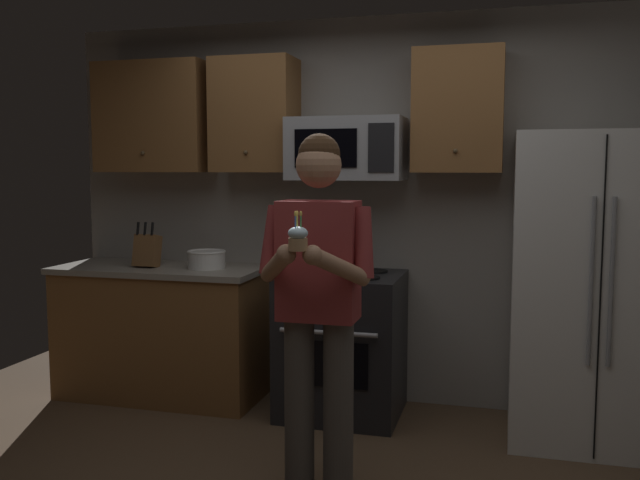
% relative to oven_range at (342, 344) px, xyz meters
% --- Properties ---
extents(wall_back, '(4.40, 0.10, 2.60)m').
position_rel_oven_range_xyz_m(wall_back, '(0.15, 0.39, 0.84)').
color(wall_back, gray).
rests_on(wall_back, ground).
extents(oven_range, '(0.76, 0.70, 0.93)m').
position_rel_oven_range_xyz_m(oven_range, '(0.00, 0.00, 0.00)').
color(oven_range, black).
rests_on(oven_range, ground).
extents(microwave, '(0.74, 0.41, 0.40)m').
position_rel_oven_range_xyz_m(microwave, '(0.00, 0.12, 1.26)').
color(microwave, '#9EA0A5').
extents(refrigerator, '(0.90, 0.75, 1.80)m').
position_rel_oven_range_xyz_m(refrigerator, '(1.50, -0.04, 0.44)').
color(refrigerator, white).
rests_on(refrigerator, ground).
extents(cabinet_row_upper, '(2.78, 0.36, 0.76)m').
position_rel_oven_range_xyz_m(cabinet_row_upper, '(-0.57, 0.17, 1.49)').
color(cabinet_row_upper, brown).
extents(counter_left, '(1.44, 0.66, 0.92)m').
position_rel_oven_range_xyz_m(counter_left, '(-1.30, 0.02, 0.00)').
color(counter_left, brown).
rests_on(counter_left, ground).
extents(knife_block, '(0.16, 0.15, 0.32)m').
position_rel_oven_range_xyz_m(knife_block, '(-1.37, -0.03, 0.57)').
color(knife_block, brown).
rests_on(knife_block, counter_left).
extents(bowl_large_white, '(0.26, 0.26, 0.12)m').
position_rel_oven_range_xyz_m(bowl_large_white, '(-0.95, 0.01, 0.52)').
color(bowl_large_white, white).
rests_on(bowl_large_white, counter_left).
extents(person, '(0.60, 0.48, 1.76)m').
position_rel_oven_range_xyz_m(person, '(0.14, -1.08, 0.53)').
color(person, '#4C4742').
rests_on(person, ground).
extents(cupcake, '(0.09, 0.09, 0.17)m').
position_rel_oven_range_xyz_m(cupcake, '(0.14, -1.40, 0.83)').
color(cupcake, '#A87F56').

